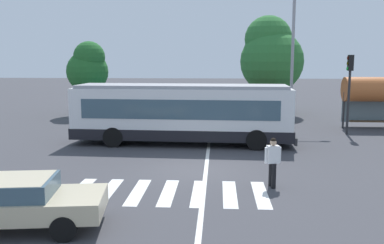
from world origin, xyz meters
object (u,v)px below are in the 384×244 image
object	(u,v)px
pedestrian_crossing_street	(273,160)
parked_car_blue	(141,109)
traffic_light_far_corner	(349,81)
parked_car_charcoal	(215,109)
parked_car_red	(255,109)
parked_car_black	(178,110)
twin_arm_street_lamp	(293,43)
bus_stop_shelter	(379,90)
parked_car_teal	(106,109)
city_transit_bus	(182,113)
background_tree_right	(271,55)
background_tree_left	(88,68)
foreground_sedan	(14,201)

from	to	relation	value
pedestrian_crossing_street	parked_car_blue	size ratio (longest dim) A/B	0.37
parked_car_blue	traffic_light_far_corner	xyz separation A→B (m)	(13.12, -5.18, 2.32)
parked_car_charcoal	parked_car_red	xyz separation A→B (m)	(2.86, 0.24, 0.00)
pedestrian_crossing_street	parked_car_black	world-z (taller)	pedestrian_crossing_street
twin_arm_street_lamp	parked_car_red	bearing A→B (deg)	138.44
parked_car_red	bus_stop_shelter	size ratio (longest dim) A/B	1.06
parked_car_teal	city_transit_bus	bearing A→B (deg)	-52.56
city_transit_bus	parked_car_red	world-z (taller)	city_transit_bus
pedestrian_crossing_street	parked_car_blue	world-z (taller)	pedestrian_crossing_street
pedestrian_crossing_street	parked_car_teal	distance (m)	18.33
parked_car_blue	parked_car_red	bearing A→B (deg)	2.06
parked_car_blue	parked_car_red	size ratio (longest dim) A/B	1.01
bus_stop_shelter	background_tree_right	size ratio (longest dim) A/B	0.56
city_transit_bus	twin_arm_street_lamp	distance (m)	10.33
parked_car_teal	background_tree_right	size ratio (longest dim) A/B	0.59
city_transit_bus	traffic_light_far_corner	bearing A→B (deg)	19.63
city_transit_bus	parked_car_blue	world-z (taller)	city_transit_bus
pedestrian_crossing_street	parked_car_red	distance (m)	16.00
background_tree_left	parked_car_black	bearing A→B (deg)	-18.73
foreground_sedan	bus_stop_shelter	bearing A→B (deg)	47.62
foreground_sedan	parked_car_teal	distance (m)	19.59
traffic_light_far_corner	bus_stop_shelter	distance (m)	3.43
background_tree_right	city_transit_bus	bearing A→B (deg)	-115.83
parked_car_charcoal	parked_car_blue	bearing A→B (deg)	-179.39
pedestrian_crossing_street	parked_car_blue	xyz separation A→B (m)	(-7.46, 15.69, -0.20)
foreground_sedan	background_tree_right	distance (m)	25.55
parked_car_teal	bus_stop_shelter	bearing A→B (deg)	-8.29
parked_car_teal	traffic_light_far_corner	world-z (taller)	traffic_light_far_corner
city_transit_bus	background_tree_left	xyz separation A→B (m)	(-8.23, 10.58, 2.13)
traffic_light_far_corner	parked_car_black	bearing A→B (deg)	155.22
parked_car_black	twin_arm_street_lamp	bearing A→B (deg)	-9.22
traffic_light_far_corner	background_tree_right	xyz separation A→B (m)	(-3.42, 8.96, 1.60)
parked_car_teal	parked_car_blue	distance (m)	2.55
foreground_sedan	parked_car_red	bearing A→B (deg)	68.49
city_transit_bus	bus_stop_shelter	xyz separation A→B (m)	(11.90, 5.56, 0.83)
bus_stop_shelter	background_tree_right	xyz separation A→B (m)	(-5.94, 6.74, 2.27)
parked_car_teal	background_tree_left	xyz separation A→B (m)	(-1.94, 2.37, 2.95)
twin_arm_street_lamp	background_tree_right	size ratio (longest dim) A/B	1.13
city_transit_bus	pedestrian_crossing_street	world-z (taller)	city_transit_bus
parked_car_blue	background_tree_left	world-z (taller)	background_tree_left
city_transit_bus	parked_car_red	size ratio (longest dim) A/B	2.47
parked_car_charcoal	background_tree_right	world-z (taller)	background_tree_right
parked_car_black	twin_arm_street_lamp	size ratio (longest dim) A/B	0.53
foreground_sedan	twin_arm_street_lamp	world-z (taller)	twin_arm_street_lamp
parked_car_black	background_tree_right	distance (m)	9.02
pedestrian_crossing_street	foreground_sedan	bearing A→B (deg)	-150.47
pedestrian_crossing_street	parked_car_charcoal	xyz separation A→B (m)	(-2.05, 15.74, -0.20)
parked_car_blue	parked_car_charcoal	xyz separation A→B (m)	(5.41, 0.06, 0.00)
foreground_sedan	twin_arm_street_lamp	distance (m)	21.17
parked_car_red	background_tree_right	bearing A→B (deg)	67.51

